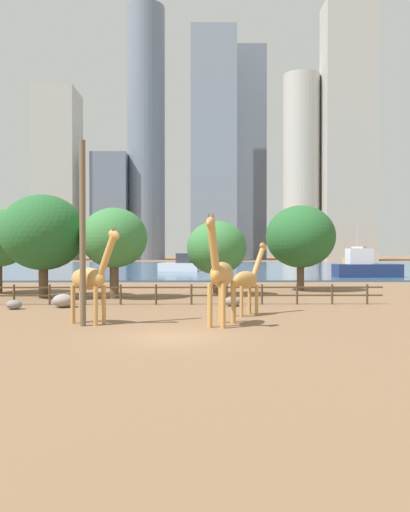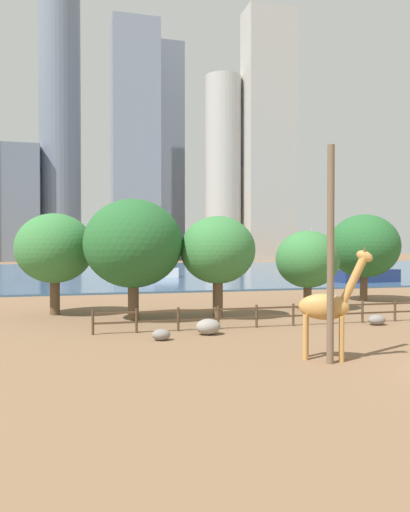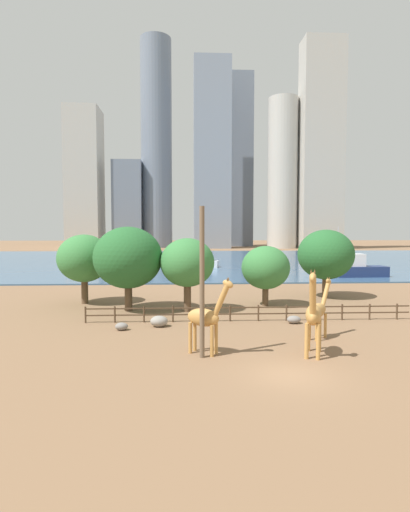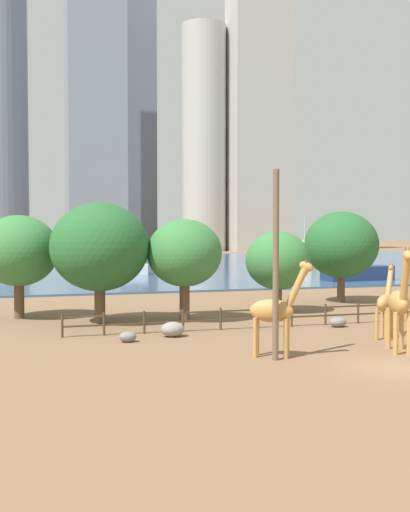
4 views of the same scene
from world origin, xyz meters
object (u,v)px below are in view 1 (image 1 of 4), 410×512
(giraffe_young, at_px, (221,274))
(utility_pole, at_px, (83,233))
(boat_tug, at_px, (365,267))
(boulder_near_fence, at_px, (63,301))
(boat_ferry, at_px, (180,265))
(giraffe_tall, at_px, (247,280))
(tree_center_broad, at_px, (217,248))
(boulder_by_pole, at_px, (233,301))
(tree_right_tall, at_px, (43,233))
(tree_left_large, at_px, (114,238))
(tree_right_small, at_px, (301,237))
(boat_sailboat, at_px, (358,260))
(giraffe_companion, at_px, (91,278))
(boulder_small, at_px, (14,305))

(giraffe_young, relative_size, utility_pole, 0.60)
(boat_tug, bearing_deg, boulder_near_fence, -136.80)
(giraffe_young, relative_size, boat_ferry, 0.77)
(giraffe_tall, relative_size, utility_pole, 0.47)
(tree_center_broad, distance_m, boat_tug, 28.98)
(boulder_by_pole, xyz_separation_m, tree_right_tall, (-13.59, 5.74, 4.49))
(giraffe_tall, bearing_deg, tree_center_broad, 51.36)
(giraffe_tall, distance_m, tree_left_large, 13.04)
(tree_right_small, height_order, boat_tug, tree_right_small)
(boat_sailboat, bearing_deg, tree_right_tall, -4.39)
(giraffe_companion, distance_m, boat_ferry, 54.04)
(boat_ferry, bearing_deg, giraffe_tall, 109.70)
(giraffe_tall, distance_m, tree_right_tall, 17.53)
(giraffe_tall, bearing_deg, tree_left_large, 88.47)
(boulder_by_pole, bearing_deg, giraffe_companion, -134.63)
(boulder_near_fence, xyz_separation_m, tree_right_small, (17.07, 12.22, 4.24))
(giraffe_companion, relative_size, boat_ferry, 0.69)
(giraffe_companion, distance_m, utility_pole, 2.23)
(giraffe_companion, distance_m, boulder_small, 8.51)
(boat_ferry, bearing_deg, boulder_by_pole, 109.67)
(giraffe_companion, distance_m, boat_sailboat, 78.47)
(boulder_by_pole, height_order, boulder_small, boulder_by_pole)
(boat_ferry, height_order, boat_sailboat, boat_sailboat)
(boulder_near_fence, distance_m, tree_right_tall, 8.26)
(tree_center_broad, relative_size, boat_tug, 0.71)
(giraffe_tall, height_order, tree_right_small, tree_right_small)
(boulder_small, bearing_deg, boulder_by_pole, 6.33)
(tree_center_broad, height_order, boat_sailboat, boat_sailboat)
(boulder_by_pole, bearing_deg, giraffe_tall, -83.49)
(tree_right_tall, distance_m, boat_tug, 39.67)
(boulder_small, bearing_deg, boat_ferry, 80.46)
(giraffe_tall, distance_m, boulder_near_fence, 11.66)
(giraffe_young, bearing_deg, boat_tug, 173.63)
(tree_left_large, bearing_deg, giraffe_tall, -46.89)
(giraffe_companion, relative_size, utility_pole, 0.54)
(giraffe_companion, height_order, tree_right_tall, tree_right_tall)
(boulder_near_fence, bearing_deg, giraffe_tall, -19.11)
(tree_right_small, bearing_deg, giraffe_tall, -111.00)
(boulder_by_pole, height_order, tree_center_broad, tree_center_broad)
(utility_pole, distance_m, boat_ferry, 54.76)
(tree_left_large, bearing_deg, boulder_by_pole, -31.39)
(giraffe_tall, xyz_separation_m, boat_ferry, (-5.51, 50.93, -0.78))
(boat_tug, bearing_deg, tree_right_small, -126.23)
(boulder_by_pole, height_order, tree_right_small, tree_right_small)
(boulder_by_pole, bearing_deg, boat_tug, 58.18)
(utility_pole, bearing_deg, boat_sailboat, 63.32)
(giraffe_young, xyz_separation_m, boulder_near_fence, (-9.31, 7.55, -1.99))
(utility_pole, relative_size, boat_tug, 1.06)
(tree_right_tall, distance_m, boat_sailboat, 70.64)
(giraffe_tall, relative_size, boulder_near_fence, 3.10)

